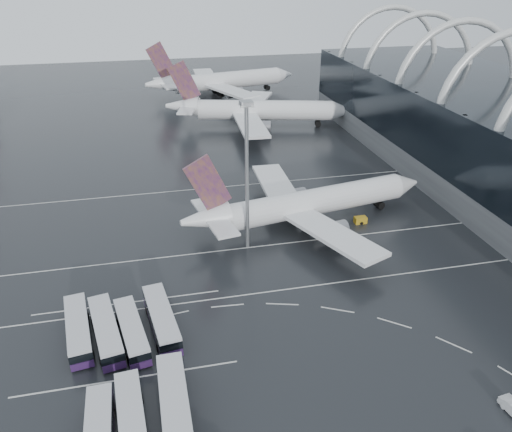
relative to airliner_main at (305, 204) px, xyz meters
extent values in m
plane|color=black|center=(-10.16, -18.45, -4.40)|extent=(420.00, 420.00, 0.00)
torus|color=silver|center=(47.84, 9.55, 13.60)|extent=(33.80, 1.80, 33.80)
torus|color=silver|center=(47.84, 28.55, 13.60)|extent=(33.80, 1.80, 33.80)
torus|color=silver|center=(47.84, 47.55, 13.60)|extent=(33.80, 1.80, 33.80)
torus|color=silver|center=(47.84, 66.55, 13.60)|extent=(33.80, 1.80, 33.80)
cube|color=beige|center=(-10.16, -20.45, -4.39)|extent=(120.00, 0.25, 0.01)
cube|color=beige|center=(-10.16, -6.45, -4.39)|extent=(120.00, 0.25, 0.01)
cube|color=beige|center=(-10.16, 21.55, -4.39)|extent=(120.00, 0.25, 0.01)
cube|color=beige|center=(-34.16, -34.45, -4.39)|extent=(28.00, 0.25, 0.01)
cube|color=beige|center=(-34.16, -18.45, -4.39)|extent=(28.00, 0.25, 0.01)
cylinder|color=white|center=(2.60, 0.48, 0.16)|extent=(37.64, 11.91, 5.18)
cone|color=white|center=(23.58, 4.38, 0.16)|extent=(6.22, 6.07, 5.18)
cone|color=white|center=(-20.14, -3.74, 1.05)|extent=(9.73, 6.73, 5.18)
cube|color=#3F1764|center=(-19.26, -3.58, 7.67)|extent=(8.56, 2.10, 10.99)
cube|color=white|center=(-18.38, -3.41, 1.05)|extent=(6.89, 16.55, 0.45)
cube|color=white|center=(1.12, -11.15, -0.38)|extent=(14.34, 23.03, 0.71)
cube|color=white|center=(-2.95, 10.81, -0.38)|extent=(6.83, 22.49, 0.71)
cylinder|color=gray|center=(3.19, -7.59, -1.98)|extent=(5.39, 3.88, 3.04)
cylinder|color=gray|center=(0.25, 8.23, -1.98)|extent=(5.39, 3.88, 3.04)
cube|color=black|center=(-0.92, -0.17, -3.41)|extent=(11.59, 7.58, 1.97)
cylinder|color=white|center=(7.58, 64.88, 0.82)|extent=(41.40, 16.08, 5.93)
cone|color=white|center=(30.51, 58.95, 0.82)|extent=(7.43, 7.28, 5.93)
cone|color=white|center=(-17.33, 71.33, 1.84)|extent=(11.39, 8.30, 5.93)
cube|color=#3F1764|center=(-16.34, 71.08, 9.41)|extent=(9.69, 3.06, 12.57)
cube|color=white|center=(-15.35, 70.82, 1.84)|extent=(9.07, 18.97, 0.51)
cube|color=white|center=(0.42, 53.54, 0.21)|extent=(8.27, 25.85, 0.82)
cube|color=white|center=(6.83, 78.28, 0.21)|extent=(17.82, 26.07, 0.82)
cylinder|color=gray|center=(4.28, 56.23, -1.64)|extent=(6.32, 4.78, 3.48)
cylinder|color=gray|center=(8.90, 74.05, -1.64)|extent=(6.32, 4.78, 3.48)
cube|color=black|center=(3.62, 65.91, -3.27)|extent=(13.52, 9.41, 2.25)
cylinder|color=white|center=(3.28, 108.15, 1.10)|extent=(42.34, 14.56, 6.26)
cone|color=white|center=(26.99, 113.02, 1.10)|extent=(7.60, 7.43, 6.26)
cone|color=white|center=(-22.54, 102.85, 2.18)|extent=(11.82, 8.30, 6.26)
cube|color=#3F1764|center=(-21.48, 103.07, 10.16)|extent=(10.31, 2.72, 13.26)
cube|color=white|center=(-20.43, 103.29, 2.18)|extent=(8.66, 19.99, 0.54)
cube|color=white|center=(1.77, 94.08, 0.46)|extent=(17.71, 27.73, 0.86)
cube|color=white|center=(-3.65, 120.49, 0.46)|extent=(7.74, 27.02, 0.86)
cylinder|color=gray|center=(4.18, 98.43, -1.48)|extent=(6.55, 4.78, 3.67)
cylinder|color=gray|center=(0.27, 117.44, -1.48)|extent=(6.55, 4.78, 3.67)
cube|color=black|center=(-0.94, 107.28, -3.21)|extent=(14.07, 9.36, 2.37)
cube|color=#2A1440|center=(-40.58, -25.50, -3.50)|extent=(4.78, 13.28, 1.10)
cube|color=black|center=(-40.58, -25.50, -2.30)|extent=(4.80, 13.03, 1.30)
cube|color=#BCBCC1|center=(-40.58, -25.50, -1.42)|extent=(4.78, 13.28, 0.45)
cylinder|color=black|center=(-38.59, -29.41, -3.90)|extent=(0.49, 1.04, 1.00)
cylinder|color=black|center=(-41.35, -29.82, -3.90)|extent=(0.49, 1.04, 1.00)
cylinder|color=black|center=(-39.82, -21.18, -3.90)|extent=(0.49, 1.04, 1.00)
cylinder|color=black|center=(-42.57, -21.59, -3.90)|extent=(0.49, 1.04, 1.00)
cube|color=#2A1440|center=(-36.86, -26.61, -3.48)|extent=(5.37, 13.51, 1.12)
cube|color=black|center=(-36.86, -26.61, -2.26)|extent=(5.38, 13.27, 1.32)
cube|color=#BCBCC1|center=(-36.86, -26.61, -1.38)|extent=(5.37, 13.51, 0.46)
cylinder|color=black|center=(-34.68, -30.49, -3.89)|extent=(0.54, 1.06, 1.02)
cylinder|color=black|center=(-37.46, -31.02, -3.89)|extent=(0.54, 1.06, 1.02)
cylinder|color=black|center=(-36.27, -22.19, -3.89)|extent=(0.54, 1.06, 1.02)
cylinder|color=black|center=(-39.04, -22.72, -3.89)|extent=(0.54, 1.06, 1.02)
cube|color=#2A1440|center=(-33.43, -27.33, -3.53)|extent=(4.99, 12.74, 1.05)
cube|color=black|center=(-33.43, -27.33, -2.39)|extent=(5.00, 12.51, 1.24)
cube|color=#BCBCC1|center=(-33.43, -27.33, -1.55)|extent=(4.99, 12.74, 0.43)
cylinder|color=black|center=(-31.40, -31.01, -3.92)|extent=(0.50, 1.00, 0.96)
cylinder|color=black|center=(-34.02, -31.49, -3.92)|extent=(0.50, 1.00, 0.96)
cylinder|color=black|center=(-32.84, -23.18, -3.92)|extent=(0.50, 1.00, 0.96)
cylinder|color=black|center=(-35.46, -23.66, -3.92)|extent=(0.50, 1.00, 0.96)
cube|color=#2A1440|center=(-29.30, -25.82, -3.47)|extent=(4.86, 13.67, 1.13)
cube|color=black|center=(-29.30, -25.82, -2.23)|extent=(4.88, 13.41, 1.34)
cube|color=#BCBCC1|center=(-29.30, -25.82, -1.33)|extent=(4.86, 13.67, 0.46)
cylinder|color=black|center=(-27.27, -29.85, -3.88)|extent=(0.50, 1.07, 1.03)
cylinder|color=black|center=(-30.11, -30.26, -3.88)|extent=(0.50, 1.07, 1.03)
cylinder|color=black|center=(-28.49, -21.37, -3.88)|extent=(0.50, 1.07, 1.03)
cylinder|color=black|center=(-31.33, -21.78, -3.88)|extent=(0.50, 1.07, 1.03)
cube|color=#BCBCC1|center=(-36.86, -44.10, -1.52)|extent=(3.06, 12.62, 0.44)
cylinder|color=black|center=(-35.60, -40.05, -3.91)|extent=(0.36, 0.97, 0.97)
cylinder|color=black|center=(-38.29, -40.10, -3.91)|extent=(0.36, 0.97, 0.97)
cube|color=#2A1440|center=(-33.45, -42.61, -3.53)|extent=(3.87, 12.78, 1.07)
cube|color=black|center=(-33.45, -42.61, -2.36)|extent=(3.90, 12.53, 1.26)
cube|color=#BCBCC1|center=(-33.45, -42.61, -1.52)|extent=(3.87, 12.78, 0.44)
cylinder|color=black|center=(-32.45, -38.49, -3.91)|extent=(0.42, 0.99, 0.97)
cylinder|color=black|center=(-35.13, -38.72, -3.91)|extent=(0.42, 0.99, 0.97)
cube|color=#2A1440|center=(-28.68, -41.80, -3.43)|extent=(3.32, 14.02, 1.18)
cube|color=black|center=(-28.68, -41.80, -2.14)|extent=(3.38, 13.74, 1.40)
cube|color=#BCBCC1|center=(-28.68, -41.80, -1.20)|extent=(3.32, 14.02, 0.48)
cylinder|color=black|center=(-27.24, -37.31, -3.86)|extent=(0.39, 1.08, 1.08)
cylinder|color=black|center=(-30.24, -37.35, -3.86)|extent=(0.39, 1.08, 1.08)
cylinder|color=gray|center=(-12.77, -5.92, 8.69)|extent=(0.65, 0.65, 26.16)
cube|color=gray|center=(-12.77, -5.92, 22.05)|extent=(2.06, 2.06, 0.75)
cube|color=silver|center=(-12.77, -5.92, 21.77)|extent=(1.87, 1.87, 0.37)
cube|color=#AC8317|center=(11.01, -1.97, -3.74)|extent=(2.42, 1.43, 1.32)
cube|color=slate|center=(17.77, 9.69, -3.84)|extent=(2.05, 1.21, 1.12)
cube|color=#AC8317|center=(1.24, 0.28, -3.78)|extent=(2.27, 1.34, 1.24)
cube|color=slate|center=(23.51, 9.85, -3.87)|extent=(1.95, 1.15, 1.06)
cube|color=#AC8317|center=(1.07, 10.10, -3.78)|extent=(2.26, 1.34, 1.23)
camera|label=1|loc=(-28.48, -83.07, 42.56)|focal=35.00mm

